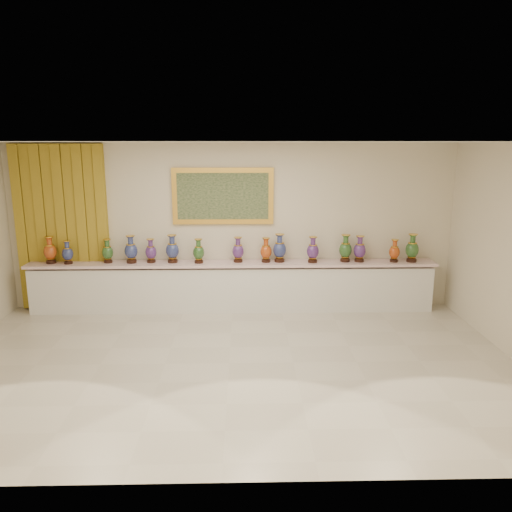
# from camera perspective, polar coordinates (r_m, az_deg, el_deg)

# --- Properties ---
(ground) EXTENTS (8.00, 8.00, 0.00)m
(ground) POSITION_cam_1_polar(r_m,az_deg,el_deg) (7.09, -3.06, -12.13)
(ground) COLOR beige
(ground) RESTS_ON ground
(room) EXTENTS (8.00, 8.00, 8.00)m
(room) POSITION_cam_1_polar(r_m,az_deg,el_deg) (9.40, -18.64, 3.59)
(room) COLOR beige
(room) RESTS_ON ground
(counter) EXTENTS (7.28, 0.48, 0.90)m
(counter) POSITION_cam_1_polar(r_m,az_deg,el_deg) (9.07, -2.70, -3.55)
(counter) COLOR white
(counter) RESTS_ON ground
(vase_0) EXTENTS (0.27, 0.27, 0.48)m
(vase_0) POSITION_cam_1_polar(r_m,az_deg,el_deg) (9.52, -22.46, 0.50)
(vase_0) COLOR #33160E
(vase_0) RESTS_ON counter
(vase_1) EXTENTS (0.20, 0.20, 0.41)m
(vase_1) POSITION_cam_1_polar(r_m,az_deg,el_deg) (9.38, -20.73, 0.28)
(vase_1) COLOR #33160E
(vase_1) RESTS_ON counter
(vase_2) EXTENTS (0.21, 0.21, 0.43)m
(vase_2) POSITION_cam_1_polar(r_m,az_deg,el_deg) (9.24, -16.60, 0.43)
(vase_2) COLOR #33160E
(vase_2) RESTS_ON counter
(vase_3) EXTENTS (0.30, 0.30, 0.49)m
(vase_3) POSITION_cam_1_polar(r_m,az_deg,el_deg) (9.11, -14.09, 0.60)
(vase_3) COLOR #33160E
(vase_3) RESTS_ON counter
(vase_4) EXTENTS (0.25, 0.25, 0.43)m
(vase_4) POSITION_cam_1_polar(r_m,az_deg,el_deg) (9.07, -11.92, 0.47)
(vase_4) COLOR #33160E
(vase_4) RESTS_ON counter
(vase_5) EXTENTS (0.31, 0.31, 0.50)m
(vase_5) POSITION_cam_1_polar(r_m,az_deg,el_deg) (8.99, -9.54, 0.67)
(vase_5) COLOR #33160E
(vase_5) RESTS_ON counter
(vase_6) EXTENTS (0.20, 0.20, 0.44)m
(vase_6) POSITION_cam_1_polar(r_m,az_deg,el_deg) (8.89, -6.57, 0.44)
(vase_6) COLOR #33160E
(vase_6) RESTS_ON counter
(vase_7) EXTENTS (0.26, 0.26, 0.45)m
(vase_7) POSITION_cam_1_polar(r_m,az_deg,el_deg) (8.91, -2.07, 0.59)
(vase_7) COLOR #33160E
(vase_7) RESTS_ON counter
(vase_8) EXTENTS (0.25, 0.25, 0.44)m
(vase_8) POSITION_cam_1_polar(r_m,az_deg,el_deg) (8.90, 1.14, 0.56)
(vase_8) COLOR #33160E
(vase_8) RESTS_ON counter
(vase_9) EXTENTS (0.30, 0.30, 0.51)m
(vase_9) POSITION_cam_1_polar(r_m,az_deg,el_deg) (8.92, 2.71, 0.76)
(vase_9) COLOR #33160E
(vase_9) RESTS_ON counter
(vase_10) EXTENTS (0.23, 0.23, 0.47)m
(vase_10) POSITION_cam_1_polar(r_m,az_deg,el_deg) (8.93, 6.51, 0.59)
(vase_10) COLOR #33160E
(vase_10) RESTS_ON counter
(vase_11) EXTENTS (0.25, 0.25, 0.49)m
(vase_11) POSITION_cam_1_polar(r_m,az_deg,el_deg) (9.08, 10.18, 0.74)
(vase_11) COLOR #33160E
(vase_11) RESTS_ON counter
(vase_12) EXTENTS (0.28, 0.28, 0.47)m
(vase_12) POSITION_cam_1_polar(r_m,az_deg,el_deg) (9.12, 11.76, 0.66)
(vase_12) COLOR #33160E
(vase_12) RESTS_ON counter
(vase_13) EXTENTS (0.24, 0.24, 0.41)m
(vase_13) POSITION_cam_1_polar(r_m,az_deg,el_deg) (9.25, 15.53, 0.47)
(vase_13) COLOR #33160E
(vase_13) RESTS_ON counter
(vase_14) EXTENTS (0.28, 0.28, 0.51)m
(vase_14) POSITION_cam_1_polar(r_m,az_deg,el_deg) (9.35, 17.42, 0.73)
(vase_14) COLOR #33160E
(vase_14) RESTS_ON counter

